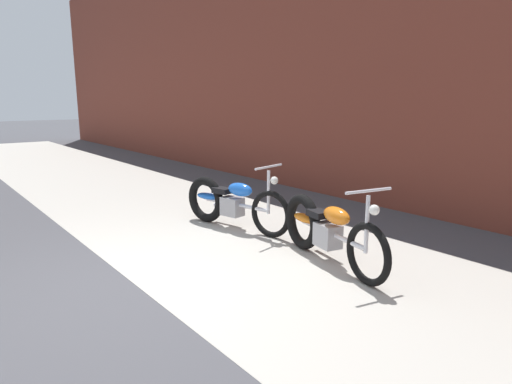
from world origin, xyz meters
The scene contains 5 objects.
ground_plane centered at (0.00, 0.00, 0.00)m, with size 80.00×80.00×0.00m, color #47474C.
sidewalk_slab centered at (0.00, 1.75, 0.00)m, with size 36.00×3.50×0.01m, color #B2ADA3.
brick_building_wall centered at (0.00, 5.20, 3.14)m, with size 36.00×0.50×6.27m, color brown.
motorcycle_blue centered at (-1.22, 2.02, 0.40)m, with size 1.98×0.70×1.03m.
motorcycle_orange centered at (0.68, 2.11, 0.40)m, with size 1.98×0.72×1.03m.
Camera 1 is at (4.25, -1.74, 1.94)m, focal length 31.43 mm.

